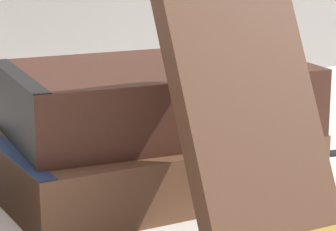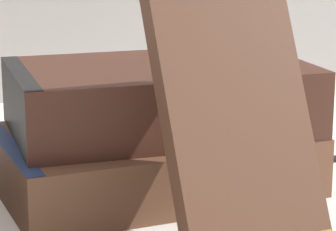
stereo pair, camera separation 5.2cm
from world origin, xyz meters
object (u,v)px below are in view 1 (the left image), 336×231
object	(u,v)px
pocket_watch	(215,54)
book_leaning_front	(252,128)
book_flat_top	(149,98)
book_flat_bottom	(142,161)
reading_glasses	(27,149)

from	to	relation	value
pocket_watch	book_leaning_front	bearing A→B (deg)	-113.22
book_leaning_front	book_flat_top	bearing A→B (deg)	91.26
book_flat_bottom	book_leaning_front	size ratio (longest dim) A/B	1.39
book_flat_bottom	book_flat_top	xyz separation A→B (m)	(0.01, 0.00, 0.05)
book_flat_top	reading_glasses	distance (m)	0.15
book_leaning_front	reading_glasses	xyz separation A→B (m)	(-0.05, 0.26, -0.07)
book_flat_bottom	reading_glasses	distance (m)	0.14
book_flat_bottom	pocket_watch	bearing A→B (deg)	6.78
book_flat_top	pocket_watch	size ratio (longest dim) A/B	4.43
book_flat_top	book_leaning_front	xyz separation A→B (m)	(0.00, -0.13, 0.01)
book_flat_top	pocket_watch	world-z (taller)	pocket_watch
pocket_watch	book_flat_top	bearing A→B (deg)	-176.28
reading_glasses	book_flat_bottom	bearing A→B (deg)	-61.05
pocket_watch	reading_glasses	size ratio (longest dim) A/B	0.53
pocket_watch	book_flat_bottom	bearing A→B (deg)	-173.35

